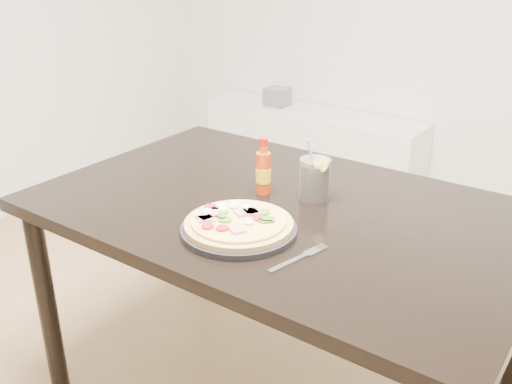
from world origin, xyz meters
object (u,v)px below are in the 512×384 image
Objects in this scene: pizza at (238,222)px; hot_sauce_bottle at (263,171)px; media_console at (311,150)px; cola_cup at (315,180)px; plate at (239,229)px; fork at (300,257)px; dining_table at (280,230)px.

pizza is 1.64× the size of hot_sauce_bottle.
pizza is 0.20× the size of media_console.
cola_cup reaches higher than hot_sauce_bottle.
cola_cup reaches higher than plate.
hot_sauce_bottle is 0.41m from fork.
cola_cup is 1.95m from media_console.
fork is at bearing -42.46° from hot_sauce_bottle.
plate is 2.18m from media_console.
pizza is 0.31m from cola_cup.
dining_table is 0.23m from plate.
hot_sauce_bottle is at bearing -158.34° from cola_cup.
fork is (0.20, -0.02, -0.01)m from plate.
dining_table is 1.98m from media_console.
plate reaches higher than fork.
hot_sauce_bottle is (-0.09, 0.04, 0.15)m from dining_table.
fork is 0.13× the size of media_console.
pizza is (0.01, -0.21, 0.11)m from dining_table.
plate is at bearing -14.63° from pizza.
dining_table is at bearing -120.20° from cola_cup.
cola_cup is (0.05, 0.31, 0.05)m from plate.
pizza is 1.56× the size of cola_cup.
pizza is 0.27m from hot_sauce_bottle.
media_console is (-0.89, 1.93, -0.51)m from plate.
plate is 0.22× the size of media_console.
plate is 0.20m from fork.
fork is (0.15, -0.33, -0.05)m from cola_cup.
dining_table is 0.32m from fork.
fork is at bearing -47.89° from dining_table.
plate is at bearing -87.52° from dining_table.
dining_table is 0.18m from hot_sauce_bottle.
plate is (0.01, -0.21, 0.09)m from dining_table.
fork reaches higher than media_console.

